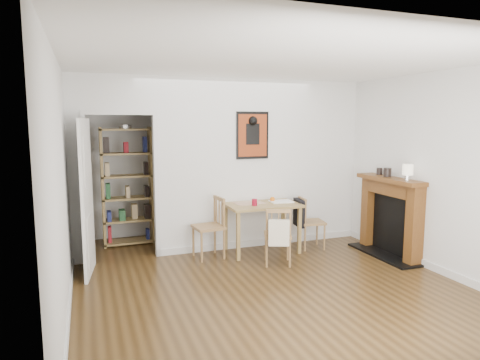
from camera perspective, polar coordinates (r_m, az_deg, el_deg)
name	(u,v)px	position (r m, az deg, el deg)	size (l,w,h in m)	color
ground	(261,278)	(5.53, 2.87, -12.97)	(5.20, 5.20, 0.00)	#4C3418
room_shell	(234,165)	(6.49, -0.84, 1.95)	(5.20, 5.20, 5.20)	silver
dining_table	(262,209)	(6.44, 2.96, -3.92)	(1.09, 0.69, 0.74)	olive
chair_left	(208,228)	(6.21, -4.24, -6.36)	(0.49, 0.49, 0.89)	#9F724A
chair_right	(310,222)	(6.75, 9.36, -5.51)	(0.51, 0.46, 0.81)	#9F724A
chair_front	(278,235)	(5.94, 5.05, -7.36)	(0.52, 0.55, 0.80)	#9F724A
bookshelf	(127,187)	(7.02, -14.79, -0.93)	(0.79, 0.32, 1.88)	olive
fireplace	(391,214)	(6.66, 19.48, -4.30)	(0.45, 1.25, 1.16)	brown
red_glass	(254,202)	(6.25, 1.95, -2.98)	(0.08, 0.08, 0.10)	maroon
orange_fruit	(272,199)	(6.56, 4.35, -2.59)	(0.08, 0.08, 0.08)	orange
placemat	(249,203)	(6.46, 1.19, -3.06)	(0.44, 0.33, 0.00)	beige
notebook	(281,201)	(6.56, 5.51, -2.86)	(0.33, 0.24, 0.02)	white
mantel_lamp	(408,171)	(6.22, 21.46, 1.17)	(0.14, 0.14, 0.23)	silver
ceramic_jar_a	(387,172)	(6.58, 19.06, 0.96)	(0.11, 0.11, 0.13)	black
ceramic_jar_b	(379,171)	(6.82, 18.08, 1.12)	(0.08, 0.08, 0.11)	black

